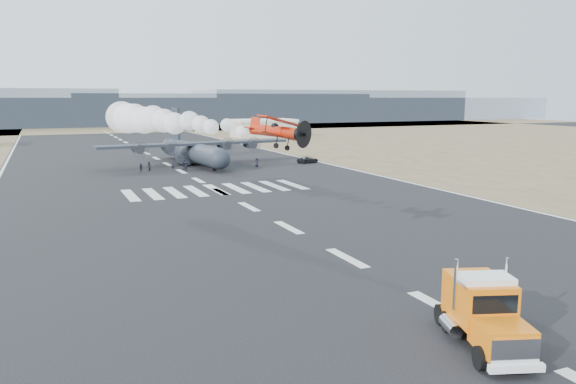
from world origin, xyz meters
TOP-DOWN VIEW (x-y plane):
  - ground at (0.00, 0.00)m, footprint 500.00×500.00m
  - scrub_far at (0.00, 230.00)m, footprint 500.00×80.00m
  - runway_markings at (0.00, 60.00)m, footprint 60.00×260.00m
  - ridge_seg_d at (0.00, 260.00)m, footprint 150.00×50.00m
  - ridge_seg_e at (65.00, 260.00)m, footprint 150.00×50.00m
  - ridge_seg_f at (130.00, 260.00)m, footprint 150.00×50.00m
  - ridge_seg_g at (195.00, 260.00)m, footprint 150.00×50.00m
  - hangar_right at (46.00, 150.00)m, footprint 20.50×12.50m
  - semi_truck at (-1.52, -5.22)m, footprint 5.08×8.76m
  - aerobatic_biplane at (-4.87, 14.98)m, footprint 6.08×5.72m
  - smoke_trail at (-11.76, 39.27)m, footprint 10.06×29.69m
  - transport_aircraft at (4.58, 81.50)m, footprint 38.02×31.25m
  - support_vehicle at (26.54, 74.81)m, footprint 5.04×3.46m
  - crew_a at (9.87, 75.97)m, footprint 0.81×0.73m
  - crew_b at (-6.77, 73.51)m, footprint 0.90×0.76m
  - crew_c at (0.84, 71.78)m, footprint 1.25×1.02m
  - crew_d at (0.97, 73.62)m, footprint 1.22×0.88m
  - crew_e at (14.79, 72.89)m, footprint 0.66×0.94m
  - crew_f at (5.82, 71.74)m, footprint 0.96×1.74m
  - crew_g at (-0.71, 75.46)m, footprint 0.75×0.73m
  - crew_h at (-5.17, 74.81)m, footprint 0.68×0.91m

SIDE VIEW (x-z plane):
  - ground at x=0.00m, z-range 0.00..0.00m
  - scrub_far at x=0.00m, z-range 0.00..0.00m
  - runway_markings at x=0.00m, z-range 0.00..0.01m
  - support_vehicle at x=26.54m, z-range 0.00..1.28m
  - crew_b at x=-6.77m, z-range 0.00..1.58m
  - crew_g at x=-0.71m, z-range 0.00..1.59m
  - crew_h at x=-5.17m, z-range 0.00..1.68m
  - crew_e at x=14.79m, z-range 0.00..1.76m
  - crew_c at x=0.84m, z-range 0.00..1.76m
  - crew_f at x=5.82m, z-range 0.00..1.79m
  - crew_a at x=9.87m, z-range 0.00..1.87m
  - crew_d at x=0.97m, z-range 0.00..1.87m
  - semi_truck at x=-1.52m, z-range -0.03..3.83m
  - transport_aircraft at x=4.58m, z-range -2.66..8.31m
  - hangar_right at x=46.00m, z-range 0.06..5.96m
  - ridge_seg_d at x=0.00m, z-range 0.00..13.00m
  - ridge_seg_g at x=195.00m, z-range 0.00..13.00m
  - ridge_seg_e at x=65.00m, z-range 0.00..15.00m
  - ridge_seg_f at x=130.00m, z-range 0.00..17.00m
  - aerobatic_biplane at x=-4.87m, z-range 8.97..11.86m
  - smoke_trail at x=-11.76m, z-range 8.70..12.56m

